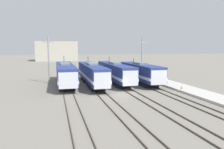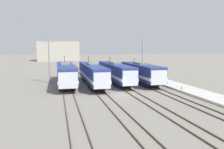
{
  "view_description": "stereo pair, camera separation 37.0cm",
  "coord_description": "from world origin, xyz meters",
  "px_view_note": "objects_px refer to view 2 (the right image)",
  "views": [
    {
      "loc": [
        -9.14,
        -31.35,
        6.97
      ],
      "look_at": [
        0.1,
        3.79,
        2.53
      ],
      "focal_mm": 35.0,
      "sensor_mm": 36.0,
      "label": 1
    },
    {
      "loc": [
        -8.78,
        -31.44,
        6.97
      ],
      "look_at": [
        0.1,
        3.79,
        2.53
      ],
      "focal_mm": 35.0,
      "sensor_mm": 36.0,
      "label": 2
    }
  ],
  "objects_px": {
    "catenary_tower_right": "(143,57)",
    "locomotive_far_right": "(141,73)",
    "locomotive_far_left": "(66,74)",
    "traffic_cone": "(182,87)",
    "catenary_tower_left": "(49,58)",
    "locomotive_center_right": "(115,72)",
    "locomotive_center_left": "(92,74)"
  },
  "relations": [
    {
      "from": "locomotive_center_left",
      "to": "traffic_cone",
      "type": "relative_size",
      "value": 32.29
    },
    {
      "from": "catenary_tower_left",
      "to": "catenary_tower_right",
      "type": "relative_size",
      "value": 1.0
    },
    {
      "from": "locomotive_far_right",
      "to": "locomotive_center_left",
      "type": "bearing_deg",
      "value": 178.61
    },
    {
      "from": "locomotive_center_left",
      "to": "catenary_tower_left",
      "type": "distance_m",
      "value": 9.37
    },
    {
      "from": "locomotive_center_right",
      "to": "catenary_tower_right",
      "type": "relative_size",
      "value": 2.11
    },
    {
      "from": "locomotive_far_left",
      "to": "catenary_tower_right",
      "type": "relative_size",
      "value": 2.12
    },
    {
      "from": "locomotive_far_right",
      "to": "catenary_tower_right",
      "type": "height_order",
      "value": "catenary_tower_right"
    },
    {
      "from": "locomotive_center_left",
      "to": "catenary_tower_left",
      "type": "height_order",
      "value": "catenary_tower_left"
    },
    {
      "from": "locomotive_center_right",
      "to": "locomotive_far_right",
      "type": "xyz_separation_m",
      "value": [
        4.85,
        -1.65,
        -0.02
      ]
    },
    {
      "from": "catenary_tower_left",
      "to": "traffic_cone",
      "type": "height_order",
      "value": "catenary_tower_left"
    },
    {
      "from": "locomotive_center_left",
      "to": "locomotive_far_right",
      "type": "relative_size",
      "value": 1.18
    },
    {
      "from": "locomotive_far_left",
      "to": "locomotive_far_right",
      "type": "bearing_deg",
      "value": -6.42
    },
    {
      "from": "locomotive_center_right",
      "to": "catenary_tower_left",
      "type": "xyz_separation_m",
      "value": [
        -12.71,
        2.88,
        2.76
      ]
    },
    {
      "from": "catenary_tower_left",
      "to": "catenary_tower_right",
      "type": "bearing_deg",
      "value": 0.0
    },
    {
      "from": "locomotive_center_right",
      "to": "catenary_tower_right",
      "type": "distance_m",
      "value": 8.01
    },
    {
      "from": "locomotive_center_left",
      "to": "traffic_cone",
      "type": "xyz_separation_m",
      "value": [
        13.0,
        -9.57,
        -1.51
      ]
    },
    {
      "from": "locomotive_far_right",
      "to": "traffic_cone",
      "type": "distance_m",
      "value": 10.01
    },
    {
      "from": "locomotive_center_left",
      "to": "catenary_tower_left",
      "type": "xyz_separation_m",
      "value": [
        -7.85,
        4.3,
        2.76
      ]
    },
    {
      "from": "locomotive_far_left",
      "to": "catenary_tower_right",
      "type": "distance_m",
      "value": 17.13
    },
    {
      "from": "locomotive_far_left",
      "to": "locomotive_far_right",
      "type": "distance_m",
      "value": 14.65
    },
    {
      "from": "locomotive_far_left",
      "to": "locomotive_far_right",
      "type": "height_order",
      "value": "locomotive_far_left"
    },
    {
      "from": "locomotive_center_left",
      "to": "catenary_tower_right",
      "type": "bearing_deg",
      "value": 20.02
    },
    {
      "from": "locomotive_far_right",
      "to": "traffic_cone",
      "type": "xyz_separation_m",
      "value": [
        3.3,
        -9.33,
        -1.49
      ]
    },
    {
      "from": "catenary_tower_right",
      "to": "locomotive_far_right",
      "type": "bearing_deg",
      "value": -114.82
    },
    {
      "from": "locomotive_far_left",
      "to": "locomotive_center_right",
      "type": "distance_m",
      "value": 9.7
    },
    {
      "from": "locomotive_center_right",
      "to": "catenary_tower_left",
      "type": "relative_size",
      "value": 2.11
    },
    {
      "from": "catenary_tower_right",
      "to": "locomotive_far_left",
      "type": "bearing_deg",
      "value": -170.13
    },
    {
      "from": "catenary_tower_left",
      "to": "catenary_tower_right",
      "type": "height_order",
      "value": "same"
    },
    {
      "from": "locomotive_center_right",
      "to": "locomotive_far_left",
      "type": "bearing_deg",
      "value": -179.9
    },
    {
      "from": "locomotive_center_left",
      "to": "locomotive_far_right",
      "type": "xyz_separation_m",
      "value": [
        9.7,
        -0.24,
        -0.03
      ]
    },
    {
      "from": "locomotive_far_right",
      "to": "traffic_cone",
      "type": "bearing_deg",
      "value": -70.54
    },
    {
      "from": "catenary_tower_right",
      "to": "traffic_cone",
      "type": "relative_size",
      "value": 15.09
    }
  ]
}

